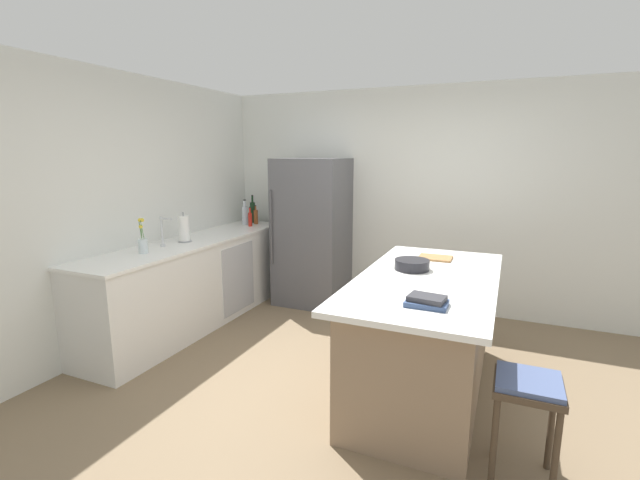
# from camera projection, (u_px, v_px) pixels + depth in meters

# --- Properties ---
(ground_plane) EXTENTS (7.20, 7.20, 0.00)m
(ground_plane) POSITION_uv_depth(u_px,v_px,m) (355.00, 394.00, 3.40)
(ground_plane) COLOR #7A664C
(wall_rear) EXTENTS (6.00, 0.10, 2.60)m
(wall_rear) POSITION_uv_depth(u_px,v_px,m) (419.00, 200.00, 5.17)
(wall_rear) COLOR silver
(wall_rear) RESTS_ON ground_plane
(wall_left) EXTENTS (0.10, 6.00, 2.60)m
(wall_left) POSITION_uv_depth(u_px,v_px,m) (111.00, 212.00, 4.11)
(wall_left) COLOR silver
(wall_left) RESTS_ON ground_plane
(counter_run_left) EXTENTS (0.66, 2.82, 0.94)m
(counter_run_left) POSITION_uv_depth(u_px,v_px,m) (196.00, 282.00, 4.76)
(counter_run_left) COLOR silver
(counter_run_left) RESTS_ON ground_plane
(kitchen_island) EXTENTS (0.99, 2.04, 0.93)m
(kitchen_island) POSITION_uv_depth(u_px,v_px,m) (425.00, 334.00, 3.38)
(kitchen_island) COLOR #8E755B
(kitchen_island) RESTS_ON ground_plane
(refrigerator) EXTENTS (0.81, 0.72, 1.79)m
(refrigerator) POSITION_uv_depth(u_px,v_px,m) (312.00, 232.00, 5.37)
(refrigerator) COLOR #56565B
(refrigerator) RESTS_ON ground_plane
(bar_stool) EXTENTS (0.36, 0.36, 0.62)m
(bar_stool) POSITION_uv_depth(u_px,v_px,m) (527.00, 397.00, 2.43)
(bar_stool) COLOR #473828
(bar_stool) RESTS_ON ground_plane
(sink_faucet) EXTENTS (0.15, 0.05, 0.30)m
(sink_faucet) POSITION_uv_depth(u_px,v_px,m) (163.00, 231.00, 4.31)
(sink_faucet) COLOR silver
(sink_faucet) RESTS_ON counter_run_left
(flower_vase) EXTENTS (0.08, 0.08, 0.33)m
(flower_vase) POSITION_uv_depth(u_px,v_px,m) (142.00, 243.00, 4.01)
(flower_vase) COLOR silver
(flower_vase) RESTS_ON counter_run_left
(paper_towel_roll) EXTENTS (0.14, 0.14, 0.31)m
(paper_towel_roll) POSITION_uv_depth(u_px,v_px,m) (184.00, 229.00, 4.54)
(paper_towel_roll) COLOR gray
(paper_towel_roll) RESTS_ON counter_run_left
(wine_bottle) EXTENTS (0.07, 0.07, 0.37)m
(wine_bottle) POSITION_uv_depth(u_px,v_px,m) (253.00, 212.00, 5.82)
(wine_bottle) COLOR #19381E
(wine_bottle) RESTS_ON counter_run_left
(vinegar_bottle) EXTENTS (0.06, 0.06, 0.25)m
(vinegar_bottle) POSITION_uv_depth(u_px,v_px,m) (256.00, 217.00, 5.71)
(vinegar_bottle) COLOR #994C23
(vinegar_bottle) RESTS_ON counter_run_left
(soda_bottle) EXTENTS (0.07, 0.07, 0.32)m
(soda_bottle) POSITION_uv_depth(u_px,v_px,m) (245.00, 214.00, 5.66)
(soda_bottle) COLOR silver
(soda_bottle) RESTS_ON counter_run_left
(hot_sauce_bottle) EXTENTS (0.05, 0.05, 0.25)m
(hot_sauce_bottle) POSITION_uv_depth(u_px,v_px,m) (250.00, 219.00, 5.53)
(hot_sauce_bottle) COLOR red
(hot_sauce_bottle) RESTS_ON counter_run_left
(cookbook_stack) EXTENTS (0.25, 0.18, 0.06)m
(cookbook_stack) POSITION_uv_depth(u_px,v_px,m) (427.00, 301.00, 2.66)
(cookbook_stack) COLOR #334770
(cookbook_stack) RESTS_ON kitchen_island
(mixing_bowl) EXTENTS (0.28, 0.28, 0.08)m
(mixing_bowl) POSITION_uv_depth(u_px,v_px,m) (412.00, 265.00, 3.49)
(mixing_bowl) COLOR black
(mixing_bowl) RESTS_ON kitchen_island
(cutting_board) EXTENTS (0.29, 0.23, 0.02)m
(cutting_board) POSITION_uv_depth(u_px,v_px,m) (435.00, 258.00, 3.86)
(cutting_board) COLOR #9E7042
(cutting_board) RESTS_ON kitchen_island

